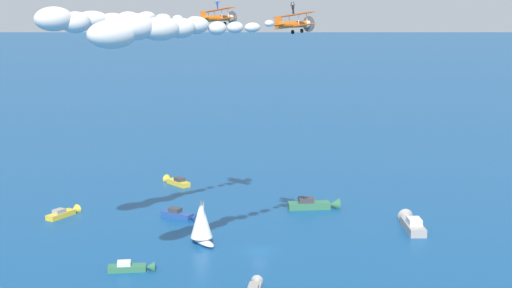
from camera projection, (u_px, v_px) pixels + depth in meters
name	position (u px, v px, depth m)	size (l,w,h in m)	color
ground_plane	(260.00, 251.00, 118.87)	(2000.00, 2000.00, 0.00)	navy
motorboat_near_centre	(134.00, 267.00, 110.23)	(7.19, 4.68, 2.06)	#33704C
motorboat_far_port	(411.00, 223.00, 131.13)	(6.40, 11.34, 3.20)	#9E9993
motorboat_far_stbd	(65.00, 213.00, 138.58)	(3.34, 7.77, 2.19)	gold
motorboat_offshore	(176.00, 181.00, 162.86)	(7.97, 5.92, 2.34)	gold
motorboat_ahead	(182.00, 215.00, 137.00)	(8.21, 3.64, 2.31)	#23478C
sailboat_outer_ring_a	(201.00, 221.00, 121.99)	(6.51, 5.59, 8.69)	white
motorboat_outer_ring_c	(316.00, 205.00, 143.54)	(10.44, 6.71, 2.98)	#33704C
motorboat_outer_ring_d	(254.00, 288.00, 102.12)	(3.16, 7.08, 1.99)	#9E9993
biplane_lead	(218.00, 17.00, 119.08)	(7.12, 7.06, 3.65)	orange
wingwalker_lead	(217.00, 4.00, 118.86)	(1.37, 0.78, 1.53)	#1E4CB2
smoke_trail_lead	(92.00, 20.00, 102.95)	(15.35, 26.83, 4.14)	silver
biplane_wingman	(294.00, 23.00, 102.38)	(7.12, 7.06, 3.65)	orange
wingwalker_wingman	(293.00, 8.00, 102.16)	(0.86, 0.51, 1.78)	black
smoke_trail_wingman	(153.00, 30.00, 86.04)	(16.13, 26.49, 4.44)	silver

